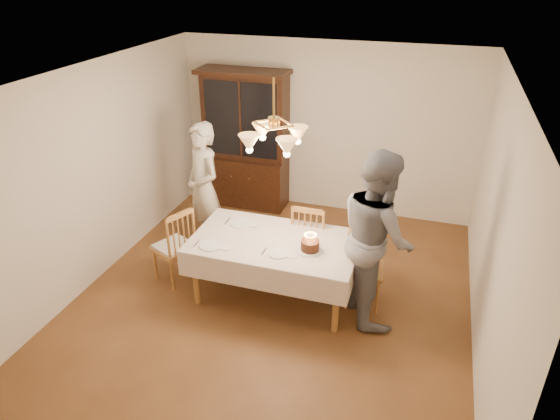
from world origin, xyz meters
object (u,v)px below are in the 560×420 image
(dining_table, at_px, (275,246))
(china_hutch, at_px, (246,142))
(elderly_woman, at_px, (204,188))
(birthday_cake, at_px, (310,246))
(chair_far_side, at_px, (311,242))

(dining_table, height_order, china_hutch, china_hutch)
(dining_table, relative_size, china_hutch, 0.88)
(elderly_woman, bearing_deg, birthday_cake, 8.47)
(dining_table, height_order, birthday_cake, birthday_cake)
(china_hutch, height_order, birthday_cake, china_hutch)
(china_hutch, height_order, elderly_woman, china_hutch)
(china_hutch, xyz_separation_m, birthday_cake, (1.65, -2.34, -0.22))
(dining_table, height_order, elderly_woman, elderly_woman)
(china_hutch, xyz_separation_m, chair_far_side, (1.49, -1.64, -0.60))
(birthday_cake, bearing_deg, dining_table, 168.52)
(elderly_woman, height_order, birthday_cake, elderly_woman)
(china_hutch, distance_m, birthday_cake, 2.88)
(dining_table, xyz_separation_m, birthday_cake, (0.44, -0.09, 0.13))
(elderly_woman, bearing_deg, chair_far_side, 29.18)
(dining_table, xyz_separation_m, china_hutch, (-1.22, 2.25, 0.36))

